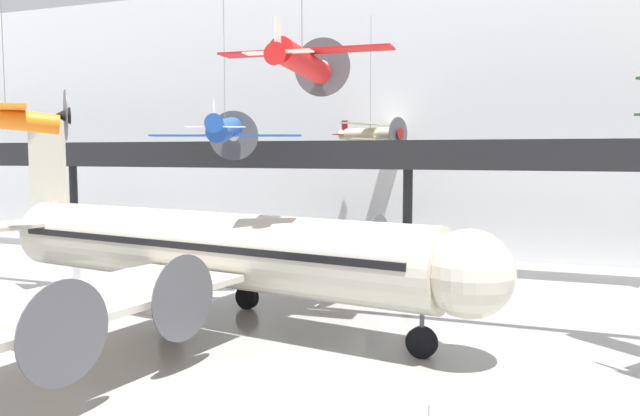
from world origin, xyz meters
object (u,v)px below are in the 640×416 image
(airliner_silver_main, at_px, (205,249))
(suspended_plane_orange_highwing, at_px, (6,118))
(suspended_plane_red_highwing, at_px, (302,61))
(suspended_plane_blue_trainer, at_px, (225,130))
(suspended_plane_cream_biplane, at_px, (371,133))

(airliner_silver_main, xyz_separation_m, suspended_plane_orange_highwing, (-7.17, -5.05, 6.37))
(suspended_plane_red_highwing, xyz_separation_m, suspended_plane_orange_highwing, (-12.45, -5.03, -2.58))
(airliner_silver_main, bearing_deg, suspended_plane_orange_highwing, -135.43)
(suspended_plane_blue_trainer, bearing_deg, airliner_silver_main, -178.80)
(suspended_plane_blue_trainer, bearing_deg, suspended_plane_cream_biplane, -43.95)
(suspended_plane_blue_trainer, xyz_separation_m, suspended_plane_orange_highwing, (-4.36, -12.33, 0.17))
(suspended_plane_orange_highwing, bearing_deg, suspended_plane_blue_trainer, 23.96)
(airliner_silver_main, relative_size, suspended_plane_cream_biplane, 3.46)
(suspended_plane_blue_trainer, bearing_deg, suspended_plane_red_highwing, -151.97)
(suspended_plane_cream_biplane, relative_size, suspended_plane_orange_highwing, 1.04)
(suspended_plane_red_highwing, distance_m, suspended_plane_cream_biplane, 20.29)
(suspended_plane_blue_trainer, height_order, suspended_plane_cream_biplane, same)
(airliner_silver_main, distance_m, suspended_plane_blue_trainer, 9.96)
(suspended_plane_orange_highwing, bearing_deg, suspended_plane_red_highwing, -24.55)
(suspended_plane_red_highwing, distance_m, suspended_plane_blue_trainer, 11.24)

